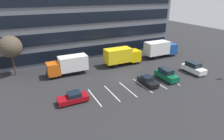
# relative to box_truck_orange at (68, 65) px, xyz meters

# --- Properties ---
(ground_plane) EXTENTS (120.00, 120.00, 0.00)m
(ground_plane) POSITION_rel_box_truck_orange_xyz_m (8.18, -6.13, -1.94)
(ground_plane) COLOR #262628
(office_building) EXTENTS (40.65, 11.24, 14.40)m
(office_building) POSITION_rel_box_truck_orange_xyz_m (8.18, 11.82, 5.27)
(office_building) COLOR slate
(office_building) RESTS_ON ground_plane
(lot_markings) EXTENTS (14.14, 5.40, 0.01)m
(lot_markings) POSITION_rel_box_truck_orange_xyz_m (8.18, -9.86, -1.93)
(lot_markings) COLOR silver
(lot_markings) RESTS_ON ground_plane
(box_truck_orange) EXTENTS (7.42, 2.46, 3.44)m
(box_truck_orange) POSITION_rel_box_truck_orange_xyz_m (0.00, 0.00, 0.00)
(box_truck_orange) COLOR #D85914
(box_truck_orange) RESTS_ON ground_plane
(box_truck_yellow_all) EXTENTS (7.85, 2.60, 3.64)m
(box_truck_yellow_all) POSITION_rel_box_truck_orange_xyz_m (11.27, 0.07, 0.11)
(box_truck_yellow_all) COLOR yellow
(box_truck_yellow_all) RESTS_ON ground_plane
(box_truck_blue) EXTENTS (8.10, 2.68, 3.76)m
(box_truck_blue) POSITION_rel_box_truck_orange_xyz_m (21.77, 0.74, 0.18)
(box_truck_blue) COLOR #194799
(box_truck_blue) RESTS_ON ground_plane
(sedan_black) EXTENTS (1.65, 3.95, 1.41)m
(sedan_black) POSITION_rel_box_truck_orange_xyz_m (10.52, -9.90, -1.27)
(sedan_black) COLOR black
(sedan_black) RESTS_ON ground_plane
(suv_forest) EXTENTS (1.85, 4.36, 1.97)m
(suv_forest) POSITION_rel_box_truck_orange_xyz_m (14.63, -9.67, -0.98)
(suv_forest) COLOR #0C5933
(suv_forest) RESTS_ON ground_plane
(sedan_maroon) EXTENTS (4.16, 1.74, 1.49)m
(sedan_maroon) POSITION_rel_box_truck_orange_xyz_m (-1.87, -9.82, -1.23)
(sedan_maroon) COLOR maroon
(sedan_maroon) RESTS_ON ground_plane
(suv_white) EXTENTS (1.92, 4.52, 2.04)m
(suv_white) POSITION_rel_box_truck_orange_xyz_m (21.27, -9.54, -0.95)
(suv_white) COLOR white
(suv_white) RESTS_ON ground_plane
(bare_tree) EXTENTS (3.90, 3.90, 7.30)m
(bare_tree) POSITION_rel_box_truck_orange_xyz_m (-8.82, 4.03, 3.40)
(bare_tree) COLOR #473323
(bare_tree) RESTS_ON ground_plane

